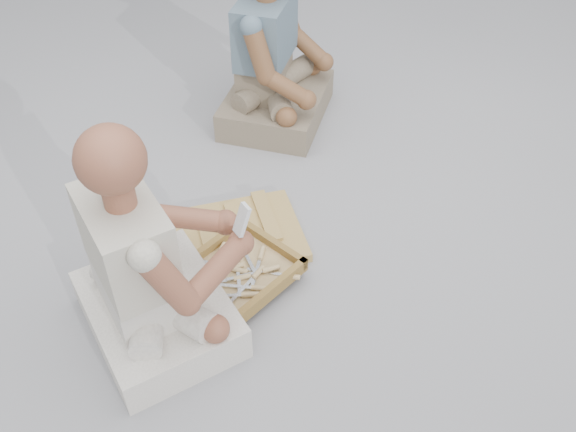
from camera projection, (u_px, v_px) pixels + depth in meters
ground at (320, 292)px, 2.61m from camera, size 60.00×60.00×0.00m
carved_panel at (226, 238)px, 2.81m from camera, size 0.76×0.62×0.04m
tool_tray at (234, 275)px, 2.59m from camera, size 0.56×0.49×0.06m
chisel_0 at (245, 295)px, 2.50m from camera, size 0.20×0.12×0.02m
chisel_1 at (242, 247)px, 2.68m from camera, size 0.06×0.22×0.02m
chisel_2 at (260, 257)px, 2.65m from camera, size 0.16×0.17×0.02m
chisel_3 at (266, 270)px, 2.59m from camera, size 0.22×0.07×0.02m
chisel_4 at (255, 276)px, 2.57m from camera, size 0.21×0.10×0.02m
chisel_5 at (220, 253)px, 2.66m from camera, size 0.18×0.16×0.02m
chisel_6 at (237, 278)px, 2.57m from camera, size 0.21×0.09×0.02m
chisel_7 at (254, 288)px, 2.53m from camera, size 0.18×0.15×0.02m
chisel_8 at (230, 269)px, 2.60m from camera, size 0.22×0.05×0.02m
chisel_9 at (235, 269)px, 2.60m from camera, size 0.15×0.18×0.02m
chisel_10 at (286, 275)px, 2.58m from camera, size 0.17×0.17×0.02m
chisel_11 at (237, 264)px, 2.62m from camera, size 0.11×0.21×0.02m
wood_chip_0 at (274, 243)px, 2.81m from camera, size 0.02×0.02×0.00m
wood_chip_1 at (213, 283)px, 2.64m from camera, size 0.02×0.02×0.00m
wood_chip_2 at (199, 373)px, 2.33m from camera, size 0.02×0.02×0.00m
wood_chip_3 at (231, 339)px, 2.44m from camera, size 0.02×0.02×0.00m
wood_chip_4 at (137, 267)px, 2.71m from camera, size 0.02×0.02×0.00m
wood_chip_5 at (285, 245)px, 2.81m from camera, size 0.02×0.02×0.00m
wood_chip_6 at (208, 237)px, 2.84m from camera, size 0.02×0.02×0.00m
wood_chip_7 at (158, 313)px, 2.53m from camera, size 0.02×0.02×0.00m
wood_chip_8 at (249, 214)px, 2.95m from camera, size 0.02×0.02×0.00m
wood_chip_9 at (228, 224)px, 2.90m from camera, size 0.02×0.02×0.00m
craftsman at (148, 271)px, 2.26m from camera, size 0.64×0.62×0.94m
companion at (273, 65)px, 3.31m from camera, size 0.79×0.78×0.97m
mobile_phone at (242, 220)px, 2.26m from camera, size 0.06×0.05×0.12m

